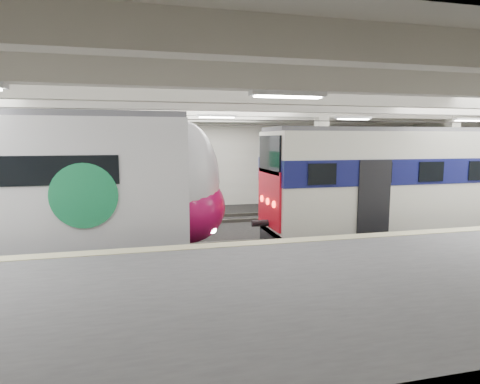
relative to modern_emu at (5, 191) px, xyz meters
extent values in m
cube|color=black|center=(7.15, 0.00, -2.45)|extent=(36.00, 24.00, 0.10)
cube|color=silver|center=(7.15, 0.00, 3.15)|extent=(36.00, 24.00, 0.20)
cube|color=beige|center=(7.15, 10.00, 0.35)|extent=(30.00, 0.10, 5.50)
cube|color=beige|center=(7.15, -10.00, 0.35)|extent=(30.00, 0.10, 5.50)
cube|color=#515154|center=(7.15, -6.50, -1.85)|extent=(30.00, 7.00, 1.10)
cube|color=beige|center=(7.15, -3.25, -1.29)|extent=(30.00, 0.50, 0.02)
cube|color=beige|center=(4.15, 3.00, 0.35)|extent=(0.50, 0.50, 5.50)
cube|color=beige|center=(12.15, 3.00, 0.35)|extent=(0.50, 0.50, 5.50)
cube|color=beige|center=(19.15, 3.00, 0.35)|extent=(0.50, 0.50, 5.50)
cube|color=beige|center=(7.15, 0.00, 2.85)|extent=(30.00, 18.00, 0.50)
cube|color=#59544C|center=(7.15, 0.00, -2.32)|extent=(30.00, 1.52, 0.16)
cube|color=#59544C|center=(7.15, 5.50, -2.32)|extent=(30.00, 1.52, 0.16)
cylinder|color=black|center=(7.15, 0.00, 2.30)|extent=(30.00, 0.03, 0.03)
cylinder|color=black|center=(7.15, 5.50, 2.30)|extent=(30.00, 0.03, 0.03)
cube|color=white|center=(7.15, -2.00, 2.52)|extent=(26.00, 8.40, 0.12)
ellipsoid|color=silver|center=(5.60, 0.00, 0.19)|extent=(2.47, 3.05, 4.11)
ellipsoid|color=#AC0E4C|center=(5.72, 0.00, -0.73)|extent=(2.62, 3.12, 2.51)
cylinder|color=#17824A|center=(2.53, -1.59, -0.01)|extent=(1.93, 0.06, 1.93)
cube|color=white|center=(15.45, 0.00, 0.00)|extent=(13.38, 2.93, 3.81)
cube|color=#131757|center=(15.45, 0.00, 0.46)|extent=(13.42, 2.99, 0.93)
cube|color=red|center=(8.72, 0.00, -0.53)|extent=(0.08, 2.49, 2.09)
cube|color=black|center=(8.72, 0.00, 1.07)|extent=(0.08, 2.35, 1.37)
cube|color=#4C4C51|center=(15.45, 0.00, 1.99)|extent=(13.38, 2.29, 0.16)
cube|color=black|center=(15.45, 0.00, -2.05)|extent=(13.38, 2.05, 0.70)
cube|color=silver|center=(-0.85, 5.50, 0.07)|extent=(14.63, 3.55, 3.94)
cube|color=#17824A|center=(-0.85, 5.50, 0.59)|extent=(14.68, 3.62, 0.83)
cube|color=#4C4C51|center=(-0.85, 5.50, 2.14)|extent=(14.61, 3.04, 0.16)
cube|color=black|center=(-0.85, 5.50, -2.10)|extent=(14.62, 3.24, 0.60)
camera|label=1|loc=(4.20, -13.91, 1.63)|focal=30.00mm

